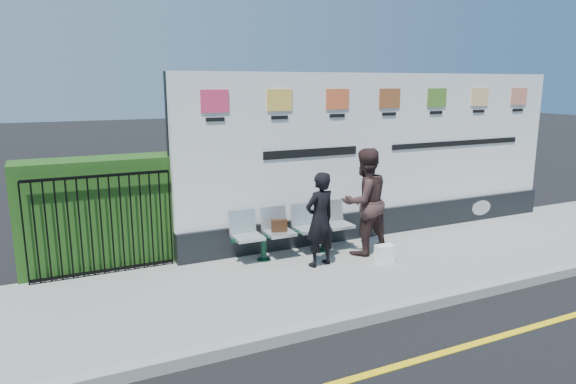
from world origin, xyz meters
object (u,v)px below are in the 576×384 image
(billboard, at_px, (384,166))
(woman_left, at_px, (320,219))
(woman_right, at_px, (365,202))
(bench, at_px, (294,242))

(billboard, bearing_deg, woman_left, -151.50)
(billboard, xyz_separation_m, woman_right, (-1.01, -0.87, -0.41))
(woman_left, relative_size, woman_right, 0.84)
(billboard, xyz_separation_m, bench, (-2.12, -0.48, -1.07))
(bench, relative_size, woman_left, 1.41)
(bench, bearing_deg, woman_right, -18.57)
(bench, bearing_deg, billboard, 13.51)
(woman_left, height_order, woman_right, woman_right)
(billboard, bearing_deg, bench, -167.30)
(billboard, relative_size, bench, 3.80)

